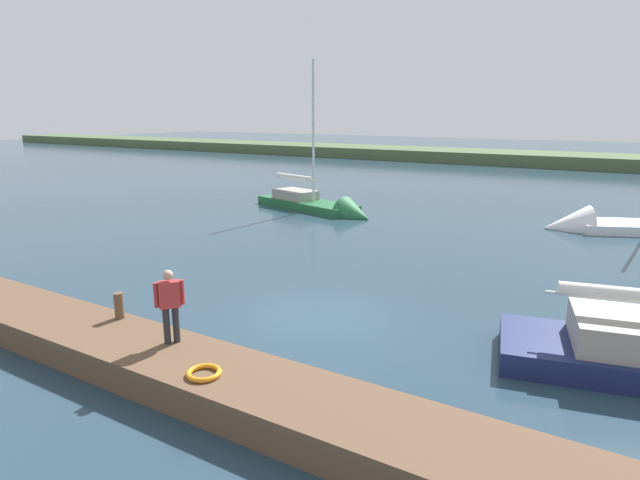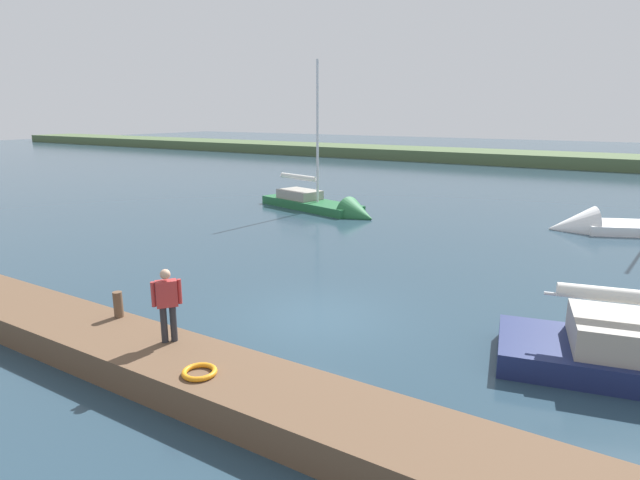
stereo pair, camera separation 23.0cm
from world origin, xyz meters
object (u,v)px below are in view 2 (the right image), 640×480
object	(u,v)px
mooring_post_near	(118,304)
sailboat_behind_pier	(633,229)
person_on_dock	(167,301)
life_ring_buoy	(199,372)
sailboat_inner_slip	(325,208)

from	to	relation	value
mooring_post_near	sailboat_behind_pier	xyz separation A→B (m)	(-10.08, -20.18, -0.80)
mooring_post_near	person_on_dock	world-z (taller)	person_on_dock
sailboat_behind_pier	person_on_dock	bearing A→B (deg)	45.90
life_ring_buoy	sailboat_inner_slip	size ratio (longest dim) A/B	0.07
sailboat_inner_slip	person_on_dock	world-z (taller)	sailboat_inner_slip
sailboat_inner_slip	life_ring_buoy	bearing A→B (deg)	-50.23
sailboat_behind_pier	person_on_dock	size ratio (longest dim) A/B	5.79
sailboat_behind_pier	sailboat_inner_slip	bearing A→B (deg)	-11.38
life_ring_buoy	sailboat_inner_slip	distance (m)	20.08
sailboat_inner_slip	sailboat_behind_pier	bearing A→B (deg)	26.55
mooring_post_near	life_ring_buoy	distance (m)	3.82
sailboat_behind_pier	mooring_post_near	bearing A→B (deg)	40.67
sailboat_behind_pier	sailboat_inner_slip	world-z (taller)	sailboat_behind_pier
sailboat_inner_slip	person_on_dock	xyz separation A→B (m)	(-6.79, 17.52, 1.38)
mooring_post_near	sailboat_inner_slip	distance (m)	17.85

